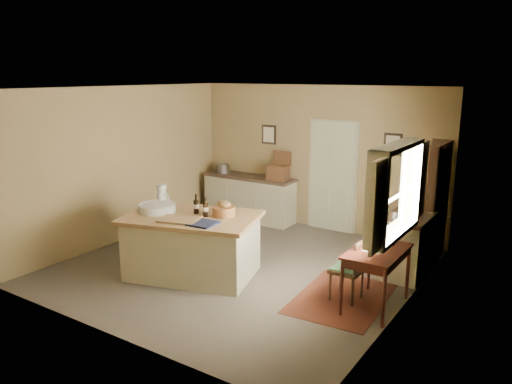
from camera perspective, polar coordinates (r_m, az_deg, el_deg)
ground at (r=7.78m, az=-1.69°, el=-8.51°), size 5.00×5.00×0.00m
wall_back at (r=9.50m, az=6.93°, el=3.91°), size 5.00×0.10×2.70m
wall_front at (r=5.59m, az=-16.64°, el=-3.34°), size 5.00×0.10×2.70m
wall_left at (r=9.03m, az=-14.89°, el=3.05°), size 0.10×5.00×2.70m
wall_right at (r=6.33m, az=17.14°, el=-1.43°), size 0.10×5.00×2.70m
ceiling at (r=7.22m, az=-1.84°, el=11.78°), size 5.00×5.00×0.00m
door at (r=9.38m, az=8.71°, el=1.90°), size 0.97×0.06×2.11m
framed_prints at (r=9.34m, az=8.04°, el=6.01°), size 2.82×0.02×0.38m
window at (r=6.11m, az=16.04°, el=0.07°), size 0.25×1.99×1.12m
work_island at (r=7.38m, az=-7.36°, el=-5.87°), size 2.15×1.70×1.20m
sideboard at (r=10.08m, az=-0.73°, el=-0.49°), size 1.94×0.55×1.18m
rug at (r=6.85m, az=9.76°, el=-11.84°), size 1.21×1.67×0.01m
writing_desk at (r=6.45m, az=13.69°, el=-7.24°), size 0.61×1.00×0.82m
desk_chair at (r=6.67m, az=10.33°, el=-8.79°), size 0.39×0.39×0.82m
right_cabinet at (r=7.71m, az=16.97°, el=-5.69°), size 0.60×1.08×0.99m
shelving_unit at (r=8.25m, az=19.70°, el=-1.16°), size 0.32×0.85×1.88m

